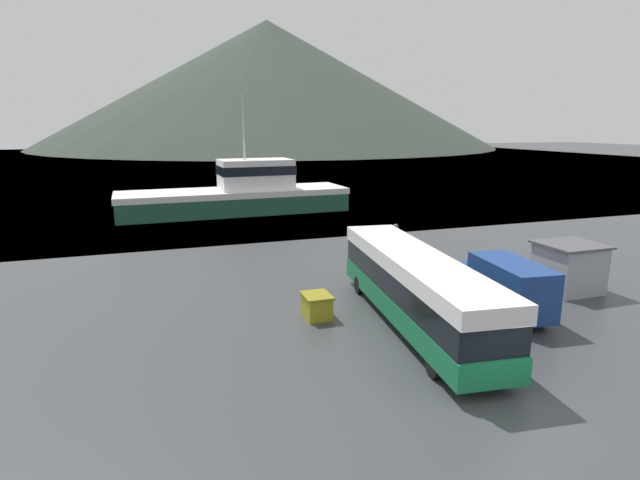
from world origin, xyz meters
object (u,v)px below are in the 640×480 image
object	(u,v)px
delivery_van	(503,284)
fishing_boat	(239,193)
small_boat	(265,196)
dock_kiosk	(568,267)
tour_bus	(415,286)
storage_bin	(317,306)

from	to	relation	value
delivery_van	fishing_boat	distance (m)	32.00
small_boat	dock_kiosk	bearing A→B (deg)	-43.18
fishing_boat	tour_bus	bearing A→B (deg)	-177.90
dock_kiosk	fishing_boat	bearing A→B (deg)	112.05
dock_kiosk	tour_bus	bearing A→B (deg)	-171.58
fishing_boat	small_boat	bearing A→B (deg)	-31.91
tour_bus	small_boat	xyz separation A→B (m)	(2.11, 38.73, -1.28)
tour_bus	small_boat	world-z (taller)	tour_bus
storage_bin	dock_kiosk	world-z (taller)	dock_kiosk
delivery_van	dock_kiosk	bearing A→B (deg)	21.75
delivery_van	storage_bin	xyz separation A→B (m)	(-8.43, 2.04, -0.78)
tour_bus	delivery_van	size ratio (longest dim) A/B	2.06
fishing_boat	storage_bin	bearing A→B (deg)	175.05
fishing_boat	dock_kiosk	bearing A→B (deg)	-159.82
delivery_van	storage_bin	distance (m)	8.70
delivery_van	small_boat	distance (m)	38.76
storage_bin	small_boat	world-z (taller)	storage_bin
storage_bin	tour_bus	bearing A→B (deg)	-29.36
storage_bin	small_boat	xyz separation A→B (m)	(5.86, 36.63, -0.06)
delivery_van	dock_kiosk	distance (m)	5.42
delivery_van	fishing_boat	bearing A→B (deg)	109.13
fishing_boat	dock_kiosk	world-z (taller)	fishing_boat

